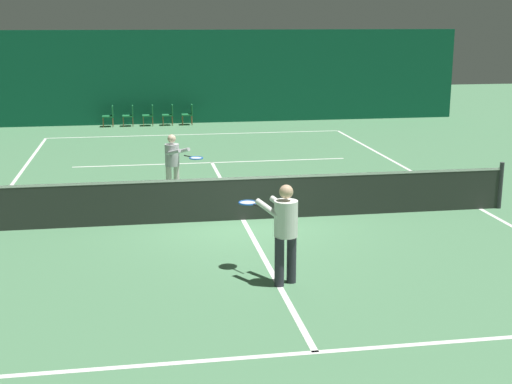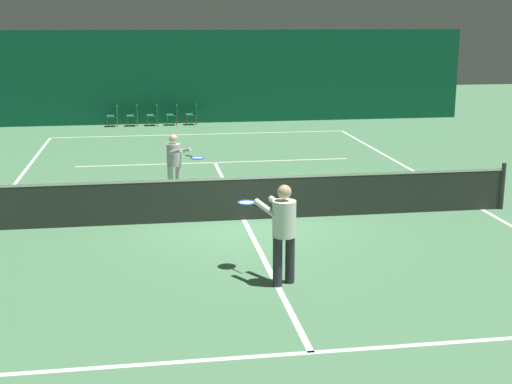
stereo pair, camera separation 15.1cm
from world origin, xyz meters
name	(u,v)px [view 1 (the left image)]	position (x,y,z in m)	size (l,w,h in m)	color
ground_plane	(243,220)	(0.00, 0.00, 0.00)	(60.00, 60.00, 0.00)	#4C7F56
backdrop_curtain	(189,77)	(0.00, 15.02, 1.91)	(23.00, 0.12, 3.81)	#0F5138
court_line_baseline_far	(197,134)	(0.00, 11.90, 0.00)	(11.00, 0.10, 0.00)	white
court_line_service_far	(212,163)	(0.00, 6.40, 0.00)	(8.25, 0.10, 0.00)	white
court_line_service_near	(315,352)	(0.00, -6.40, 0.00)	(8.25, 0.10, 0.00)	white
court_line_sideline_right	(480,209)	(5.50, 0.00, 0.00)	(0.10, 23.80, 0.00)	white
court_line_centre	(243,220)	(0.00, 0.00, 0.00)	(0.10, 12.80, 0.00)	white
tennis_net	(243,197)	(0.00, 0.00, 0.51)	(12.00, 0.10, 1.07)	#2D332D
player_near	(284,226)	(0.09, -3.88, 0.98)	(0.97, 1.36, 1.67)	#2D2D38
player_far	(173,160)	(-1.35, 2.44, 0.88)	(0.99, 1.26, 1.52)	beige
courtside_chair_0	(110,115)	(-3.27, 14.47, 0.49)	(0.44, 0.44, 0.84)	brown
courtside_chair_1	(130,114)	(-2.48, 14.47, 0.49)	(0.44, 0.44, 0.84)	brown
courtside_chair_2	(150,114)	(-1.68, 14.47, 0.49)	(0.44, 0.44, 0.84)	brown
courtside_chair_3	(169,113)	(-0.88, 14.47, 0.49)	(0.44, 0.44, 0.84)	brown
courtside_chair_4	(189,113)	(-0.09, 14.47, 0.49)	(0.44, 0.44, 0.84)	brown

